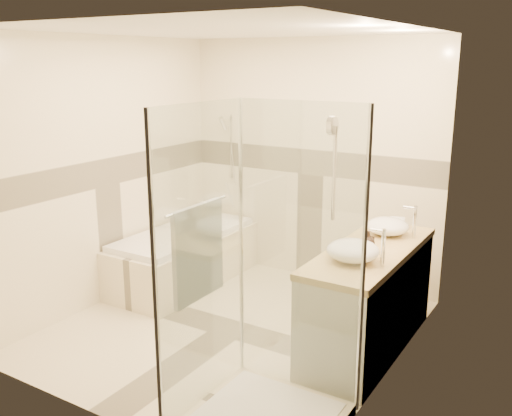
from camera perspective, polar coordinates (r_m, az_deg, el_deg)
The scene contains 12 objects.
room at distance 4.65m, azimuth -2.00°, elevation 1.92°, with size 2.82×3.02×2.52m.
bathtub at distance 6.03m, azimuth -7.17°, elevation -4.60°, with size 0.75×1.70×0.56m.
vanity at distance 4.70m, azimuth 11.18°, elevation -8.92°, with size 0.58×1.62×0.85m.
shower_enclosure at distance 3.74m, azimuth -0.22°, elevation -13.71°, with size 0.96×0.93×2.04m.
vessel_sink_near at distance 4.92m, azimuth 13.02°, elevation -1.79°, with size 0.36×0.36×0.14m, color white.
vessel_sink_far at distance 4.24m, azimuth 9.68°, elevation -4.22°, with size 0.39×0.39×0.16m, color white.
faucet_near at distance 4.84m, azimuth 15.49°, elevation -1.13°, with size 0.11×0.03×0.28m.
faucet_far at distance 4.14m, azimuth 12.49°, elevation -3.58°, with size 0.11×0.03×0.28m.
amenity_bottle_a at distance 4.53m, azimuth 11.22°, elevation -3.16°, with size 0.06×0.06×0.14m, color black.
amenity_bottle_b at distance 4.50m, azimuth 11.10°, elevation -3.20°, with size 0.12×0.12×0.15m, color black.
folded_towels at distance 5.16m, azimuth 13.89°, elevation -1.51°, with size 0.13×0.21×0.07m, color silver.
rolled_towel at distance 6.59m, azimuth -4.86°, elevation -0.12°, with size 0.10×0.10×0.21m, color silver.
Camera 1 is at (2.57, -3.77, 2.28)m, focal length 40.00 mm.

